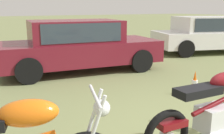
{
  "coord_description": "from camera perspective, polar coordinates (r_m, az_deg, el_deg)",
  "views": [
    {
      "loc": [
        -2.75,
        -1.83,
        1.75
      ],
      "look_at": [
        -0.26,
        2.26,
        0.65
      ],
      "focal_mm": 40.89,
      "sensor_mm": 36.0,
      "label": 1
    }
  ],
  "objects": [
    {
      "name": "motorcycle_maroon",
      "position": [
        3.53,
        21.93,
        -8.98
      ],
      "size": [
        2.08,
        0.64,
        1.02
      ],
      "rotation": [
        0.0,
        0.0,
        -0.08
      ],
      "color": "black",
      "rests_on": "ground"
    },
    {
      "name": "traffic_cone",
      "position": [
        5.52,
        17.97,
        -3.63
      ],
      "size": [
        0.25,
        0.25,
        0.51
      ],
      "color": "#EA590F",
      "rests_on": "ground"
    },
    {
      "name": "car_burgundy",
      "position": [
        7.26,
        -7.56,
        5.35
      ],
      "size": [
        4.62,
        2.4,
        1.43
      ],
      "rotation": [
        0.0,
        0.0,
        -0.15
      ],
      "color": "maroon",
      "rests_on": "ground"
    },
    {
      "name": "car_white",
      "position": [
        11.03,
        20.83,
        7.22
      ],
      "size": [
        4.76,
        3.19,
        1.43
      ],
      "rotation": [
        0.0,
        0.0,
        -0.34
      ],
      "color": "silver",
      "rests_on": "ground"
    }
  ]
}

